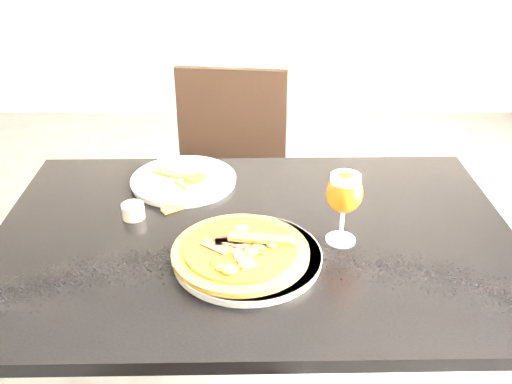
{
  "coord_description": "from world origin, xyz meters",
  "views": [
    {
      "loc": [
        0.28,
        -0.83,
        1.47
      ],
      "look_at": [
        0.28,
        0.33,
        0.83
      ],
      "focal_mm": 40.0,
      "sensor_mm": 36.0,
      "label": 1
    }
  ],
  "objects_px": {
    "pizza": "(241,251)",
    "beer_glass": "(344,193)",
    "chair_far": "(228,188)",
    "dining_table": "(255,264)"
  },
  "relations": [
    {
      "from": "beer_glass",
      "to": "pizza",
      "type": "bearing_deg",
      "value": -160.69
    },
    {
      "from": "dining_table",
      "to": "pizza",
      "type": "height_order",
      "value": "pizza"
    },
    {
      "from": "pizza",
      "to": "beer_glass",
      "type": "distance_m",
      "value": 0.25
    },
    {
      "from": "dining_table",
      "to": "chair_far",
      "type": "distance_m",
      "value": 0.71
    },
    {
      "from": "pizza",
      "to": "dining_table",
      "type": "bearing_deg",
      "value": 75.54
    },
    {
      "from": "dining_table",
      "to": "pizza",
      "type": "xyz_separation_m",
      "value": [
        -0.03,
        -0.11,
        0.12
      ]
    },
    {
      "from": "chair_far",
      "to": "pizza",
      "type": "height_order",
      "value": "chair_far"
    },
    {
      "from": "chair_far",
      "to": "beer_glass",
      "type": "height_order",
      "value": "beer_glass"
    },
    {
      "from": "beer_glass",
      "to": "chair_far",
      "type": "bearing_deg",
      "value": 112.09
    },
    {
      "from": "chair_far",
      "to": "pizza",
      "type": "distance_m",
      "value": 0.85
    }
  ]
}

